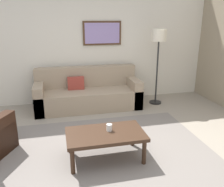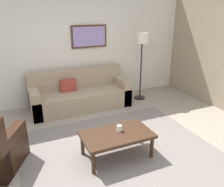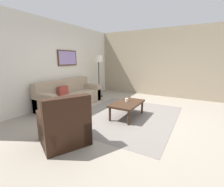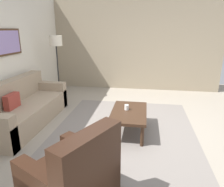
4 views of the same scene
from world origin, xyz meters
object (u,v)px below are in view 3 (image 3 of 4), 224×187
at_px(coffee_table, 127,104).
at_px(framed_artwork, 67,58).
at_px(couch_main, 69,97).
at_px(armchair_leather, 65,128).
at_px(cup, 127,100).
at_px(lamp_standing, 99,63).

relative_size(coffee_table, framed_artwork, 1.24).
bearing_deg(couch_main, coffee_table, -90.94).
distance_m(armchair_leather, framed_artwork, 3.43).
bearing_deg(framed_artwork, couch_main, -137.16).
distance_m(armchair_leather, cup, 1.96).
bearing_deg(cup, couch_main, 90.80).
relative_size(couch_main, coffee_table, 2.08).
relative_size(armchair_leather, coffee_table, 0.98).
xyz_separation_m(armchair_leather, framed_artwork, (2.32, 2.17, 1.30)).
distance_m(cup, lamp_standing, 2.70).
bearing_deg(couch_main, armchair_leather, -136.80).
xyz_separation_m(coffee_table, framed_artwork, (0.47, 2.60, 1.25)).
relative_size(armchair_leather, lamp_standing, 0.63).
xyz_separation_m(couch_main, armchair_leather, (-1.89, -1.77, 0.01)).
distance_m(armchair_leather, lamp_standing, 3.99).
bearing_deg(cup, lamp_standing, 51.79).
distance_m(coffee_table, lamp_standing, 2.82).
bearing_deg(lamp_standing, couch_main, 174.36).
bearing_deg(lamp_standing, armchair_leather, -155.14).
relative_size(armchair_leather, framed_artwork, 1.21).
bearing_deg(framed_artwork, armchair_leather, -136.87).
height_order(armchair_leather, lamp_standing, lamp_standing).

